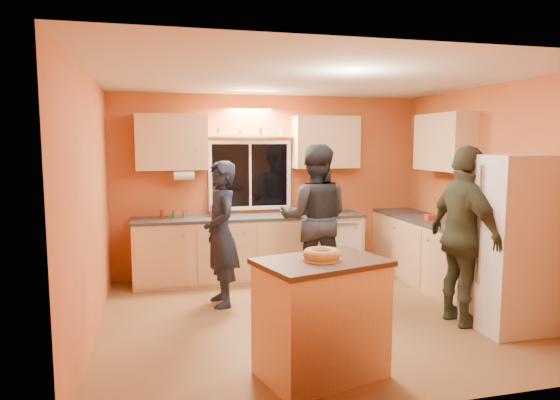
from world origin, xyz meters
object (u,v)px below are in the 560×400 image
object	(u,v)px
refrigerator	(511,243)
island	(321,317)
person_left	(221,234)
person_right	(465,236)
person_center	(315,218)

from	to	relation	value
refrigerator	island	distance (m)	2.33
island	refrigerator	bearing A→B (deg)	-2.04
refrigerator	person_left	size ratio (longest dim) A/B	1.05
island	person_right	xyz separation A→B (m)	(1.84, 0.76, 0.45)
refrigerator	person_center	size ratio (longest dim) A/B	0.95
person_left	person_right	xyz separation A→B (m)	(2.40, -1.25, 0.09)
refrigerator	island	world-z (taller)	refrigerator
person_right	person_center	bearing A→B (deg)	36.21
refrigerator	person_left	world-z (taller)	refrigerator
person_center	person_right	world-z (taller)	person_center
person_center	person_right	size ratio (longest dim) A/B	1.00
refrigerator	person_center	distance (m)	2.33
island	person_left	size ratio (longest dim) A/B	0.68
island	person_center	bearing A→B (deg)	57.68
island	person_left	bearing A→B (deg)	89.91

